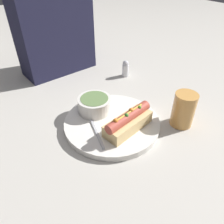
# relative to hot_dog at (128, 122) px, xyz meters

# --- Properties ---
(ground_plane) EXTENTS (4.00, 4.00, 0.00)m
(ground_plane) POSITION_rel_hot_dog_xyz_m (-0.01, 0.06, -0.05)
(ground_plane) COLOR #BCB7AD
(dinner_plate) EXTENTS (0.29, 0.29, 0.02)m
(dinner_plate) POSITION_rel_hot_dog_xyz_m (-0.01, 0.06, -0.04)
(dinner_plate) COLOR white
(dinner_plate) RESTS_ON ground_plane
(hot_dog) EXTENTS (0.16, 0.07, 0.07)m
(hot_dog) POSITION_rel_hot_dog_xyz_m (0.00, 0.00, 0.00)
(hot_dog) COLOR #E5C17F
(hot_dog) RESTS_ON dinner_plate
(soup_bowl) EXTENTS (0.11, 0.11, 0.05)m
(soup_bowl) POSITION_rel_hot_dog_xyz_m (-0.02, 0.13, -0.00)
(soup_bowl) COLOR silver
(soup_bowl) RESTS_ON dinner_plate
(spoon) EXTENTS (0.07, 0.17, 0.01)m
(spoon) POSITION_rel_hot_dog_xyz_m (-0.06, 0.10, -0.02)
(spoon) COLOR #B7B7BC
(spoon) RESTS_ON dinner_plate
(drinking_glass) EXTENTS (0.07, 0.07, 0.11)m
(drinking_glass) POSITION_rel_hot_dog_xyz_m (0.16, -0.07, 0.01)
(drinking_glass) COLOR #D8994C
(drinking_glass) RESTS_ON ground_plane
(salt_shaker) EXTENTS (0.03, 0.03, 0.07)m
(salt_shaker) POSITION_rel_hot_dog_xyz_m (0.24, 0.27, -0.01)
(salt_shaker) COLOR silver
(salt_shaker) RESTS_ON ground_plane
(seated_diner) EXTENTS (0.30, 0.13, 0.57)m
(seated_diner) POSITION_rel_hot_dog_xyz_m (0.05, 0.50, 0.21)
(seated_diner) COLOR #1E1E38
(seated_diner) RESTS_ON ground_plane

